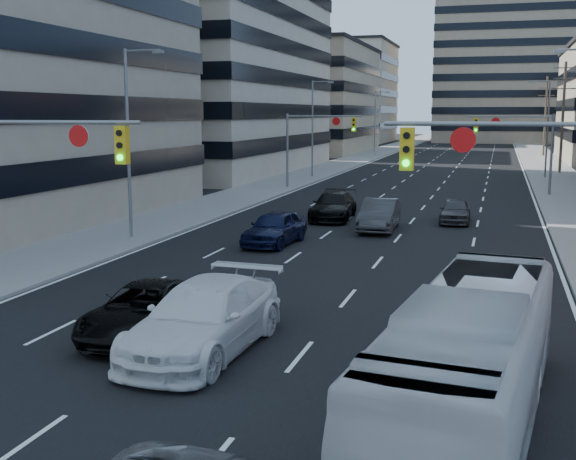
# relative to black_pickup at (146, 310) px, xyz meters

# --- Properties ---
(ground) EXTENTS (400.00, 400.00, 0.00)m
(ground) POSITION_rel_black_pickup_xyz_m (2.74, -6.55, -0.72)
(ground) COLOR black
(ground) RESTS_ON ground
(road_surface) EXTENTS (18.00, 300.00, 0.02)m
(road_surface) POSITION_rel_black_pickup_xyz_m (2.74, 123.45, -0.71)
(road_surface) COLOR black
(road_surface) RESTS_ON ground
(sidewalk_left) EXTENTS (5.00, 300.00, 0.15)m
(sidewalk_left) POSITION_rel_black_pickup_xyz_m (-8.76, 123.45, -0.64)
(sidewalk_left) COLOR slate
(sidewalk_left) RESTS_ON ground
(sidewalk_right) EXTENTS (5.00, 300.00, 0.15)m
(sidewalk_right) POSITION_rel_black_pickup_xyz_m (14.24, 123.45, -0.64)
(sidewalk_right) COLOR slate
(sidewalk_right) RESTS_ON ground
(office_left_mid) EXTENTS (26.00, 34.00, 28.00)m
(office_left_mid) POSITION_rel_black_pickup_xyz_m (-24.26, 53.45, 13.28)
(office_left_mid) COLOR #ADA089
(office_left_mid) RESTS_ON ground
(office_left_far) EXTENTS (20.00, 30.00, 16.00)m
(office_left_far) POSITION_rel_black_pickup_xyz_m (-21.26, 93.45, 7.28)
(office_left_far) COLOR gray
(office_left_far) RESTS_ON ground
(apartment_tower) EXTENTS (26.00, 26.00, 58.00)m
(apartment_tower) POSITION_rel_black_pickup_xyz_m (8.74, 143.45, 28.28)
(apartment_tower) COLOR gray
(apartment_tower) RESTS_ON ground
(bg_block_left) EXTENTS (24.00, 24.00, 20.00)m
(bg_block_left) POSITION_rel_black_pickup_xyz_m (-25.26, 133.45, 9.28)
(bg_block_left) COLOR #ADA089
(bg_block_left) RESTS_ON ground
(signal_near_left) EXTENTS (6.59, 0.33, 6.00)m
(signal_near_left) POSITION_rel_black_pickup_xyz_m (-4.71, 1.45, 3.61)
(signal_near_left) COLOR slate
(signal_near_left) RESTS_ON ground
(signal_near_right) EXTENTS (6.59, 0.33, 6.00)m
(signal_near_right) POSITION_rel_black_pickup_xyz_m (10.20, 1.45, 3.61)
(signal_near_right) COLOR slate
(signal_near_right) RESTS_ON ground
(signal_far_left) EXTENTS (6.09, 0.33, 6.00)m
(signal_far_left) POSITION_rel_black_pickup_xyz_m (-4.94, 38.45, 3.58)
(signal_far_left) COLOR slate
(signal_far_left) RESTS_ON ground
(signal_far_right) EXTENTS (6.09, 0.33, 6.00)m
(signal_far_right) POSITION_rel_black_pickup_xyz_m (10.42, 38.45, 3.58)
(signal_far_right) COLOR slate
(signal_far_right) RESTS_ON ground
(utility_pole_midblock) EXTENTS (2.20, 0.28, 11.00)m
(utility_pole_midblock) POSITION_rel_black_pickup_xyz_m (14.94, 59.45, 5.06)
(utility_pole_midblock) COLOR #4C3D2D
(utility_pole_midblock) RESTS_ON ground
(utility_pole_distant) EXTENTS (2.20, 0.28, 11.00)m
(utility_pole_distant) POSITION_rel_black_pickup_xyz_m (14.94, 89.45, 5.06)
(utility_pole_distant) COLOR #4C3D2D
(utility_pole_distant) RESTS_ON ground
(streetlight_left_near) EXTENTS (2.03, 0.22, 9.00)m
(streetlight_left_near) POSITION_rel_black_pickup_xyz_m (-7.60, 13.45, 4.34)
(streetlight_left_near) COLOR slate
(streetlight_left_near) RESTS_ON ground
(streetlight_left_mid) EXTENTS (2.03, 0.22, 9.00)m
(streetlight_left_mid) POSITION_rel_black_pickup_xyz_m (-7.60, 48.45, 4.34)
(streetlight_left_mid) COLOR slate
(streetlight_left_mid) RESTS_ON ground
(streetlight_left_far) EXTENTS (2.03, 0.22, 9.00)m
(streetlight_left_far) POSITION_rel_black_pickup_xyz_m (-7.60, 83.45, 4.34)
(streetlight_left_far) COLOR slate
(streetlight_left_far) RESTS_ON ground
(streetlight_right_far) EXTENTS (2.03, 0.22, 9.00)m
(streetlight_right_far) POSITION_rel_black_pickup_xyz_m (13.08, 53.45, 4.34)
(streetlight_right_far) COLOR slate
(streetlight_right_far) RESTS_ON ground
(black_pickup) EXTENTS (2.72, 5.31, 1.43)m
(black_pickup) POSITION_rel_black_pickup_xyz_m (0.00, 0.00, 0.00)
(black_pickup) COLOR black
(black_pickup) RESTS_ON ground
(white_van) EXTENTS (2.81, 6.29, 1.79)m
(white_van) POSITION_rel_black_pickup_xyz_m (2.09, -0.84, 0.18)
(white_van) COLOR silver
(white_van) RESTS_ON ground
(transit_bus) EXTENTS (3.51, 10.26, 2.80)m
(transit_bus) POSITION_rel_black_pickup_xyz_m (8.78, -3.83, 0.68)
(transit_bus) COLOR silver
(transit_bus) RESTS_ON ground
(sedan_blue) EXTENTS (2.24, 4.81, 1.59)m
(sedan_blue) POSITION_rel_black_pickup_xyz_m (-0.74, 14.19, 0.08)
(sedan_blue) COLOR black
(sedan_blue) RESTS_ON ground
(sedan_grey_center) EXTENTS (1.86, 4.97, 1.62)m
(sedan_grey_center) POSITION_rel_black_pickup_xyz_m (3.26, 19.65, 0.09)
(sedan_grey_center) COLOR #303133
(sedan_grey_center) RESTS_ON ground
(sedan_black_far) EXTENTS (2.51, 5.53, 1.57)m
(sedan_black_far) POSITION_rel_black_pickup_xyz_m (0.11, 22.75, 0.07)
(sedan_black_far) COLOR black
(sedan_black_far) RESTS_ON ground
(sedan_grey_right) EXTENTS (1.69, 4.07, 1.38)m
(sedan_grey_right) POSITION_rel_black_pickup_xyz_m (6.91, 23.39, -0.03)
(sedan_grey_right) COLOR #37373A
(sedan_grey_right) RESTS_ON ground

